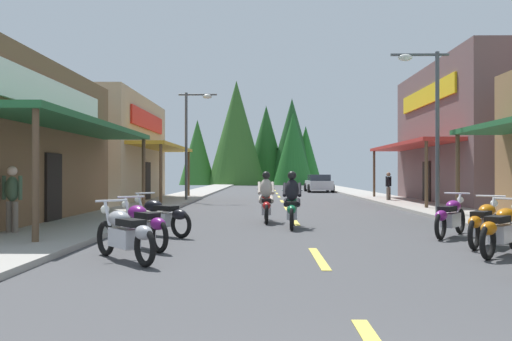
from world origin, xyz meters
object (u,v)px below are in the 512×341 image
motorcycle_parked_right_3 (450,216)px  rider_cruising_trailing (266,201)px  motorcycle_parked_right_1 (502,229)px  pedestrian_browsing (388,185)px  parked_car_curbside (319,183)px  streetlamp_left (192,130)px  pedestrian_strolling (12,196)px  rider_cruising_lead (292,204)px  motorcycle_parked_right_2 (484,223)px  motorcycle_parked_left_1 (142,224)px  motorcycle_parked_left_2 (160,216)px  motorcycle_parked_left_0 (125,233)px  streetlamp_right (428,108)px

motorcycle_parked_right_3 → rider_cruising_trailing: bearing=86.8°
motorcycle_parked_right_1 → pedestrian_browsing: (2.11, 17.53, 0.40)m
rider_cruising_trailing → pedestrian_browsing: size_ratio=1.38×
parked_car_curbside → streetlamp_left: bearing=150.0°
pedestrian_strolling → rider_cruising_lead: bearing=126.1°
motorcycle_parked_right_2 → parked_car_curbside: parked_car_curbside is taller
motorcycle_parked_right_1 → motorcycle_parked_left_1: same height
motorcycle_parked_right_1 → motorcycle_parked_left_2: 7.44m
motorcycle_parked_left_1 → pedestrian_browsing: bearing=-67.0°
rider_cruising_lead → pedestrian_browsing: 13.99m
motorcycle_parked_right_2 → parked_car_curbside: (-0.14, 31.15, 0.20)m
pedestrian_strolling → motorcycle_parked_right_1: bearing=93.9°
motorcycle_parked_left_0 → rider_cruising_lead: bearing=-70.7°
motorcycle_parked_left_1 → parked_car_curbside: (6.86, 31.61, 0.20)m
streetlamp_left → pedestrian_strolling: bearing=-98.1°
motorcycle_parked_left_1 → parked_car_curbside: bearing=-51.2°
motorcycle_parked_left_0 → rider_cruising_lead: (3.17, 5.51, 0.17)m
pedestrian_browsing → pedestrian_strolling: bearing=89.6°
streetlamp_left → motorcycle_parked_right_2: size_ratio=3.26×
streetlamp_left → motorcycle_parked_left_0: streetlamp_left is taller
streetlamp_left → rider_cruising_trailing: streetlamp_left is taller
parked_car_curbside → rider_cruising_lead: bearing=171.5°
streetlamp_left → streetlamp_right: 13.17m
streetlamp_right → pedestrian_browsing: (0.77, 9.03, -2.87)m
motorcycle_parked_right_1 → pedestrian_browsing: size_ratio=1.06×
motorcycle_parked_left_1 → motorcycle_parked_right_3: bearing=-112.5°
motorcycle_parked_left_2 → motorcycle_parked_right_2: bearing=-156.6°
motorcycle_parked_left_1 → pedestrian_browsing: (8.93, 16.79, 0.40)m
motorcycle_parked_right_3 → pedestrian_strolling: (-10.35, -0.25, 0.48)m
motorcycle_parked_right_2 → rider_cruising_trailing: (-4.49, 5.17, 0.17)m
streetlamp_left → pedestrian_browsing: streetlamp_left is taller
streetlamp_left → motorcycle_parked_right_3: (8.19, -14.86, -3.28)m
pedestrian_strolling → pedestrian_browsing: bearing=158.0°
motorcycle_parked_left_1 → pedestrian_strolling: pedestrian_strolling is taller
rider_cruising_lead → motorcycle_parked_right_1: bearing=-139.1°
motorcycle_parked_right_2 → motorcycle_parked_right_3: bearing=42.3°
motorcycle_parked_right_1 → motorcycle_parked_left_1: bearing=126.0°
motorcycle_parked_left_0 → rider_cruising_trailing: 7.54m
motorcycle_parked_left_1 → pedestrian_browsing: size_ratio=1.11×
motorcycle_parked_left_0 → motorcycle_parked_right_1: bearing=-124.6°
motorcycle_parked_right_3 → rider_cruising_lead: (-3.65, 2.00, 0.17)m
motorcycle_parked_right_2 → pedestrian_strolling: (-10.49, 1.31, 0.48)m
motorcycle_parked_left_1 → pedestrian_strolling: (-3.49, 1.78, 0.48)m
motorcycle_parked_right_1 → motorcycle_parked_left_0: bearing=138.5°
motorcycle_parked_right_3 → parked_car_curbside: (0.00, 29.58, 0.20)m
streetlamp_left → motorcycle_parked_left_2: size_ratio=3.22×
motorcycle_parked_left_0 → rider_cruising_trailing: (2.46, 7.12, 0.17)m
motorcycle_parked_right_1 → motorcycle_parked_right_2: (0.18, 1.21, 0.00)m
streetlamp_right → motorcycle_parked_left_1: size_ratio=3.32×
motorcycle_parked_left_0 → pedestrian_strolling: pedestrian_strolling is taller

